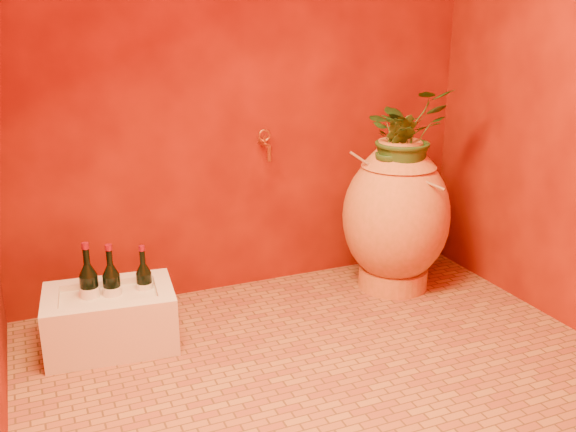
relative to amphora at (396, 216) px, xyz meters
name	(u,v)px	position (x,y,z in m)	size (l,w,h in m)	color
floor	(327,371)	(-0.72, -0.65, -0.41)	(2.50, 2.50, 0.00)	#945D30
wall_back	(244,53)	(-0.72, 0.35, 0.84)	(2.50, 0.02, 2.50)	#500B04
amphora	(396,216)	(0.00, 0.00, 0.00)	(0.73, 0.73, 0.82)	#D2763B
stone_basin	(111,319)	(-1.52, -0.07, -0.28)	(0.60, 0.44, 0.27)	beige
wine_bottle_a	(145,285)	(-1.36, -0.03, -0.16)	(0.07, 0.07, 0.30)	black
wine_bottle_b	(90,290)	(-1.60, -0.03, -0.14)	(0.08, 0.08, 0.35)	black
wine_bottle_c	(112,289)	(-1.50, -0.05, -0.14)	(0.08, 0.08, 0.33)	black
wall_tap	(265,143)	(-0.64, 0.27, 0.39)	(0.07, 0.14, 0.15)	#A96727
plant_main	(405,134)	(0.01, -0.02, 0.44)	(0.43, 0.37, 0.47)	#26491A
plant_side	(395,149)	(-0.06, -0.05, 0.38)	(0.20, 0.16, 0.37)	#26491A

